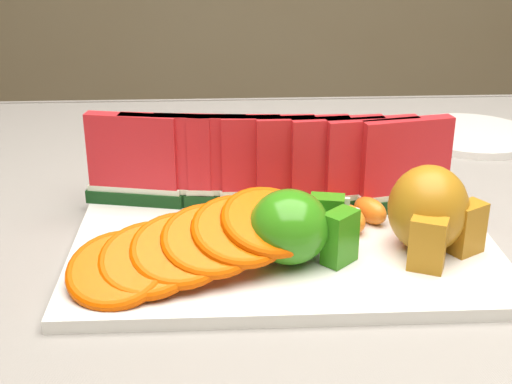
{
  "coord_description": "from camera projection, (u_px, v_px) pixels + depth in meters",
  "views": [
    {
      "loc": [
        -0.1,
        -0.64,
        1.08
      ],
      "look_at": [
        -0.07,
        -0.01,
        0.81
      ],
      "focal_mm": 50.0,
      "sensor_mm": 36.0,
      "label": 1
    }
  ],
  "objects": [
    {
      "name": "table",
      "position": [
        323.0,
        323.0,
        0.76
      ],
      "size": [
        1.4,
        0.9,
        0.75
      ],
      "color": "#4F2F1C",
      "rests_on": "ground"
    },
    {
      "name": "tablecloth",
      "position": [
        325.0,
        272.0,
        0.73
      ],
      "size": [
        1.53,
        1.03,
        0.2
      ],
      "color": "gray",
      "rests_on": "table"
    },
    {
      "name": "platter",
      "position": [
        282.0,
        237.0,
        0.7
      ],
      "size": [
        0.4,
        0.3,
        0.01
      ],
      "color": "silver",
      "rests_on": "tablecloth"
    },
    {
      "name": "apple_cluster",
      "position": [
        297.0,
        227.0,
        0.63
      ],
      "size": [
        0.11,
        0.09,
        0.07
      ],
      "color": "#1C8C11",
      "rests_on": "platter"
    },
    {
      "name": "pear_cluster",
      "position": [
        430.0,
        212.0,
        0.65
      ],
      "size": [
        0.09,
        0.09,
        0.08
      ],
      "color": "#9E7307",
      "rests_on": "platter"
    },
    {
      "name": "side_plate",
      "position": [
        471.0,
        135.0,
        1.0
      ],
      "size": [
        0.19,
        0.19,
        0.01
      ],
      "color": "silver",
      "rests_on": "tablecloth"
    },
    {
      "name": "fork",
      "position": [
        131.0,
        137.0,
        0.99
      ],
      "size": [
        0.04,
        0.2,
        0.0
      ],
      "color": "silver",
      "rests_on": "tablecloth"
    },
    {
      "name": "watermelon_row",
      "position": [
        268.0,
        165.0,
        0.74
      ],
      "size": [
        0.39,
        0.07,
        0.1
      ],
      "color": "#0A3B13",
      "rests_on": "platter"
    },
    {
      "name": "orange_fan_front",
      "position": [
        195.0,
        245.0,
        0.61
      ],
      "size": [
        0.24,
        0.15,
        0.06
      ],
      "color": "#E6480D",
      "rests_on": "platter"
    },
    {
      "name": "orange_fan_back",
      "position": [
        267.0,
        167.0,
        0.8
      ],
      "size": [
        0.28,
        0.1,
        0.04
      ],
      "color": "#E6480D",
      "rests_on": "platter"
    },
    {
      "name": "tangerine_segments",
      "position": [
        283.0,
        217.0,
        0.7
      ],
      "size": [
        0.21,
        0.08,
        0.03
      ],
      "color": "#D74617",
      "rests_on": "platter"
    }
  ]
}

